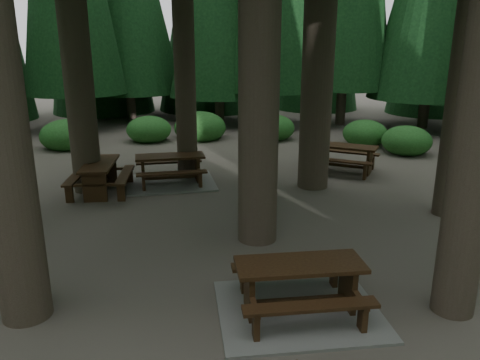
{
  "coord_description": "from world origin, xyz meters",
  "views": [
    {
      "loc": [
        0.91,
        -9.35,
        4.19
      ],
      "look_at": [
        0.38,
        1.03,
        1.1
      ],
      "focal_mm": 35.0,
      "sensor_mm": 36.0,
      "label": 1
    }
  ],
  "objects_px": {
    "picnic_table_a": "(299,295)",
    "picnic_table_d": "(345,154)",
    "picnic_table_b": "(100,173)",
    "picnic_table_c": "(171,173)"
  },
  "relations": [
    {
      "from": "picnic_table_d",
      "to": "picnic_table_b",
      "type": "bearing_deg",
      "value": -137.92
    },
    {
      "from": "picnic_table_b",
      "to": "picnic_table_a",
      "type": "bearing_deg",
      "value": -146.51
    },
    {
      "from": "picnic_table_a",
      "to": "picnic_table_d",
      "type": "bearing_deg",
      "value": 65.97
    },
    {
      "from": "picnic_table_b",
      "to": "picnic_table_c",
      "type": "height_order",
      "value": "picnic_table_b"
    },
    {
      "from": "picnic_table_a",
      "to": "picnic_table_d",
      "type": "height_order",
      "value": "picnic_table_d"
    },
    {
      "from": "picnic_table_b",
      "to": "picnic_table_d",
      "type": "relative_size",
      "value": 0.9
    },
    {
      "from": "picnic_table_c",
      "to": "picnic_table_a",
      "type": "bearing_deg",
      "value": -78.51
    },
    {
      "from": "picnic_table_c",
      "to": "picnic_table_d",
      "type": "height_order",
      "value": "picnic_table_d"
    },
    {
      "from": "picnic_table_b",
      "to": "picnic_table_d",
      "type": "bearing_deg",
      "value": -77.89
    },
    {
      "from": "picnic_table_a",
      "to": "picnic_table_b",
      "type": "xyz_separation_m",
      "value": [
        -5.24,
        5.95,
        0.28
      ]
    }
  ]
}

